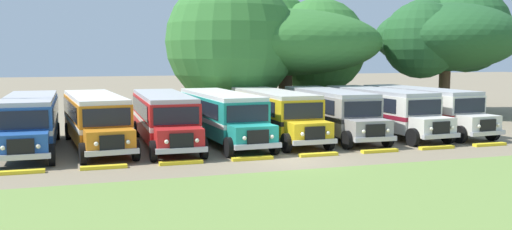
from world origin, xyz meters
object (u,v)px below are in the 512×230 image
at_px(parked_bus_slot_1, 96,118).
at_px(parked_bus_slot_6, 380,109).
at_px(broad_shade_tree, 273,42).
at_px(secondary_tree, 445,35).
at_px(parked_bus_slot_7, 421,107).
at_px(parked_bus_slot_5, 330,110).
at_px(parked_bus_slot_3, 222,114).
at_px(parked_bus_slot_4, 274,112).
at_px(parked_bus_slot_0, 30,120).
at_px(parked_bus_slot_2, 164,116).

height_order(parked_bus_slot_1, parked_bus_slot_6, same).
distance_m(broad_shade_tree, secondary_tree, 15.00).
bearing_deg(parked_bus_slot_7, parked_bus_slot_5, -94.69).
bearing_deg(parked_bus_slot_5, broad_shade_tree, -178.39).
xyz_separation_m(parked_bus_slot_3, parked_bus_slot_4, (3.32, 0.39, 0.00)).
bearing_deg(parked_bus_slot_4, parked_bus_slot_7, 88.26).
distance_m(parked_bus_slot_0, parked_bus_slot_3, 10.24).
bearing_deg(parked_bus_slot_2, broad_shade_tree, 136.94).
bearing_deg(parked_bus_slot_7, parked_bus_slot_4, -95.27).
height_order(parked_bus_slot_2, parked_bus_slot_5, same).
relative_size(parked_bus_slot_4, parked_bus_slot_5, 1.00).
xyz_separation_m(parked_bus_slot_6, parked_bus_slot_7, (3.06, 0.14, 0.00)).
xyz_separation_m(parked_bus_slot_2, parked_bus_slot_5, (10.22, 0.33, 0.00)).
distance_m(parked_bus_slot_0, parked_bus_slot_2, 6.95).
bearing_deg(parked_bus_slot_0, parked_bus_slot_4, 89.64).
xyz_separation_m(parked_bus_slot_1, broad_shade_tree, (13.75, 10.26, 4.40)).
relative_size(parked_bus_slot_5, parked_bus_slot_6, 0.99).
bearing_deg(parked_bus_slot_1, parked_bus_slot_0, -95.77).
xyz_separation_m(parked_bus_slot_7, secondary_tree, (8.32, 9.06, 5.03)).
xyz_separation_m(parked_bus_slot_5, parked_bus_slot_7, (6.50, 0.03, 0.00)).
relative_size(parked_bus_slot_0, parked_bus_slot_4, 1.00).
distance_m(parked_bus_slot_2, parked_bus_slot_4, 6.63).
distance_m(parked_bus_slot_3, broad_shade_tree, 13.37).
xyz_separation_m(parked_bus_slot_1, parked_bus_slot_6, (17.31, -0.18, 0.00)).
xyz_separation_m(parked_bus_slot_2, broad_shade_tree, (10.11, 10.65, 4.40)).
bearing_deg(parked_bus_slot_2, secondary_tree, 111.03).
distance_m(parked_bus_slot_1, secondary_tree, 30.49).
bearing_deg(broad_shade_tree, parked_bus_slot_3, -122.64).
height_order(parked_bus_slot_5, parked_bus_slot_7, same).
bearing_deg(secondary_tree, parked_bus_slot_3, -156.64).
bearing_deg(parked_bus_slot_3, secondary_tree, 110.00).
bearing_deg(parked_bus_slot_4, broad_shade_tree, 159.77).
relative_size(parked_bus_slot_4, parked_bus_slot_7, 0.99).
distance_m(parked_bus_slot_4, parked_bus_slot_5, 3.61).
bearing_deg(broad_shade_tree, secondary_tree, -4.74).
bearing_deg(parked_bus_slot_2, parked_bus_slot_1, -95.71).
height_order(parked_bus_slot_0, secondary_tree, secondary_tree).
bearing_deg(parked_bus_slot_2, parked_bus_slot_7, 91.64).
distance_m(parked_bus_slot_1, broad_shade_tree, 17.71).
distance_m(parked_bus_slot_2, parked_bus_slot_6, 13.67).
bearing_deg(broad_shade_tree, parked_bus_slot_2, -133.50).
height_order(parked_bus_slot_0, parked_bus_slot_1, same).
bearing_deg(parked_bus_slot_1, parked_bus_slot_4, 84.77).
bearing_deg(parked_bus_slot_1, parked_bus_slot_3, 81.63).
relative_size(parked_bus_slot_7, broad_shade_tree, 0.64).
height_order(parked_bus_slot_3, parked_bus_slot_7, same).
relative_size(parked_bus_slot_0, parked_bus_slot_5, 1.00).
bearing_deg(parked_bus_slot_4, parked_bus_slot_3, -84.76).
distance_m(parked_bus_slot_1, parked_bus_slot_4, 10.26).
height_order(parked_bus_slot_2, parked_bus_slot_7, same).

